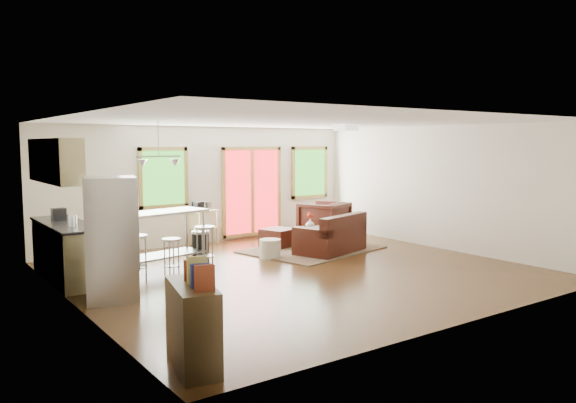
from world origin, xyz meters
TOP-DOWN VIEW (x-y plane):
  - floor at (0.00, 0.00)m, footprint 7.50×7.00m
  - ceiling at (0.00, 0.00)m, footprint 7.50×7.00m
  - back_wall at (0.00, 3.51)m, footprint 7.50×0.02m
  - left_wall at (-3.76, 0.00)m, footprint 0.02×7.00m
  - right_wall at (3.76, 0.00)m, footprint 0.02×7.00m
  - front_wall at (0.00, -3.51)m, footprint 7.50×0.02m
  - window_left at (-1.00, 3.46)m, footprint 1.10×0.05m
  - french_doors at (1.20, 3.46)m, footprint 1.60×0.05m
  - window_right at (2.90, 3.46)m, footprint 1.10×0.05m
  - rug at (1.40, 1.40)m, footprint 2.99×2.53m
  - loveseat at (1.53, 0.92)m, footprint 1.69×1.27m
  - coffee_table at (1.88, 1.92)m, footprint 1.08×0.76m
  - armchair at (2.40, 2.26)m, footprint 1.22×1.18m
  - ottoman at (1.00, 2.09)m, footprint 0.77×0.77m
  - pouf at (0.24, 1.24)m, footprint 0.51×0.51m
  - vase at (1.60, 1.74)m, footprint 0.24×0.25m
  - book at (1.92, 1.57)m, footprint 0.21×0.12m
  - cabinets at (-3.49, 1.70)m, footprint 0.64×2.24m
  - refrigerator at (-3.21, 0.08)m, footprint 0.87×0.85m
  - island at (-1.95, 1.40)m, footprint 1.76×0.98m
  - cup at (-1.72, 1.71)m, footprint 0.16×0.14m
  - bar_stool_a at (-2.53, 0.96)m, footprint 0.46×0.46m
  - bar_stool_b at (-1.98, 0.85)m, footprint 0.34×0.34m
  - bar_stool_c at (-1.24, 1.10)m, footprint 0.37×0.37m
  - trash_can at (-1.07, 1.62)m, footprint 0.41×0.41m
  - kitchen_cart at (-0.16, 3.34)m, footprint 0.72×0.58m
  - bookshelf at (-3.35, -2.81)m, footprint 0.57×1.01m
  - ceiling_flush at (1.60, 0.60)m, footprint 0.35×0.35m
  - pendant_light at (-1.90, 1.50)m, footprint 0.80×0.18m

SIDE VIEW (x-z plane):
  - floor at x=0.00m, z-range -0.02..0.00m
  - rug at x=1.40m, z-range 0.00..0.03m
  - pouf at x=0.24m, z-range 0.00..0.37m
  - ottoman at x=1.00m, z-range 0.00..0.40m
  - trash_can at x=-1.07m, z-range 0.00..0.60m
  - loveseat at x=1.53m, z-range -0.08..0.72m
  - coffee_table at x=1.88m, z-range 0.14..0.54m
  - bookshelf at x=-3.35m, z-range -0.12..1.00m
  - bar_stool_b at x=-1.98m, z-range 0.16..0.81m
  - armchair at x=2.40m, z-range 0.00..0.98m
  - vase at x=1.60m, z-range 0.35..0.70m
  - book at x=1.92m, z-range 0.40..0.70m
  - bar_stool_a at x=-2.53m, z-range 0.18..0.93m
  - bar_stool_c at x=-1.24m, z-range 0.19..0.95m
  - kitchen_cart at x=-0.16m, z-range 0.18..1.14m
  - island at x=-1.95m, z-range 0.20..1.25m
  - refrigerator at x=-3.21m, z-range 0.00..1.76m
  - cabinets at x=-3.49m, z-range -0.22..2.08m
  - cup at x=-1.72m, z-range 0.95..1.08m
  - french_doors at x=1.20m, z-range 0.05..2.15m
  - back_wall at x=0.00m, z-range 0.00..2.60m
  - left_wall at x=-3.76m, z-range 0.00..2.60m
  - right_wall at x=3.76m, z-range 0.00..2.60m
  - front_wall at x=0.00m, z-range 0.00..2.60m
  - window_left at x=-1.00m, z-range 0.85..2.15m
  - window_right at x=2.90m, z-range 0.85..2.15m
  - pendant_light at x=-1.90m, z-range 1.50..2.29m
  - ceiling_flush at x=1.60m, z-range 2.47..2.59m
  - ceiling at x=0.00m, z-range 2.60..2.62m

